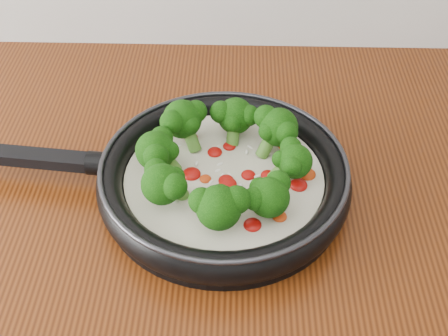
{
  "coord_description": "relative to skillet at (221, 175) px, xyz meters",
  "views": [
    {
      "loc": [
        0.06,
        0.5,
        1.49
      ],
      "look_at": [
        0.04,
        1.09,
        0.95
      ],
      "focal_mm": 47.3,
      "sensor_mm": 36.0,
      "label": 1
    }
  ],
  "objects": [
    {
      "name": "skillet",
      "position": [
        0.0,
        0.0,
        0.0
      ],
      "size": [
        0.56,
        0.38,
        0.1
      ],
      "color": "black",
      "rests_on": "counter"
    }
  ]
}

